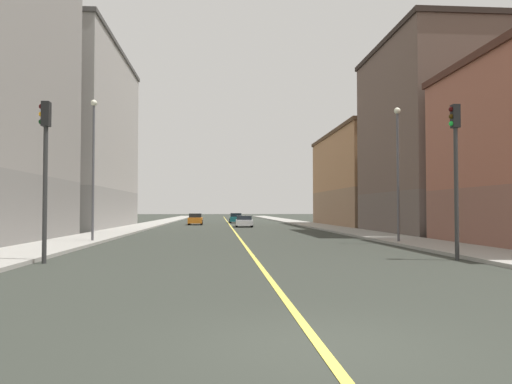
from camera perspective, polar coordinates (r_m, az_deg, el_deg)
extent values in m
plane|color=#2F332C|center=(7.56, 7.15, -16.85)|extent=(400.00, 400.00, 0.00)
cube|color=#9E9B93|center=(57.32, 7.07, -3.82)|extent=(3.53, 168.00, 0.15)
cube|color=#9E9B93|center=(56.82, -12.82, -3.80)|extent=(3.53, 168.00, 0.15)
cube|color=#E5D14C|center=(56.22, -2.83, -3.93)|extent=(0.16, 154.00, 0.01)
cube|color=brown|center=(43.42, 21.30, -2.23)|extent=(11.42, 14.49, 3.29)
cube|color=brown|center=(44.01, 21.18, 7.55)|extent=(11.42, 14.49, 11.67)
cube|color=#2B221D|center=(45.38, 21.08, 15.09)|extent=(11.72, 14.79, 0.40)
cube|color=#8F6B4F|center=(61.05, 13.59, -1.79)|extent=(11.42, 21.30, 4.14)
cube|color=#A8754C|center=(61.29, 13.55, 3.14)|extent=(11.42, 21.30, 6.41)
cube|color=#4B3422|center=(61.68, 13.53, 6.29)|extent=(11.72, 21.60, 0.40)
cube|color=gray|center=(55.65, -20.88, -1.81)|extent=(11.42, 22.89, 3.94)
cube|color=#9E9993|center=(56.39, -20.76, 7.48)|extent=(11.42, 22.89, 14.27)
cube|color=#474442|center=(58.03, -20.67, 14.64)|extent=(11.72, 23.19, 0.40)
cylinder|color=#2D2D2D|center=(20.82, 21.66, -0.18)|extent=(0.16, 0.16, 5.08)
cube|color=black|center=(21.12, 21.56, 7.95)|extent=(0.28, 0.32, 0.90)
sphere|color=#320404|center=(21.10, 21.15, 8.70)|extent=(0.20, 0.20, 0.20)
sphere|color=#352204|center=(21.05, 21.16, 7.95)|extent=(0.20, 0.20, 0.20)
sphere|color=green|center=(21.01, 21.17, 7.20)|extent=(0.20, 0.20, 0.20)
cylinder|color=#2D2D2D|center=(19.73, -22.71, -0.27)|extent=(0.16, 0.16, 4.95)
cube|color=black|center=(20.02, -22.59, 8.13)|extent=(0.28, 0.32, 0.90)
sphere|color=#320404|center=(20.12, -23.02, 8.86)|extent=(0.20, 0.20, 0.20)
sphere|color=orange|center=(20.07, -23.03, 8.08)|extent=(0.20, 0.20, 0.20)
sphere|color=black|center=(20.03, -23.04, 7.29)|extent=(0.20, 0.20, 0.20)
cylinder|color=#4C4C51|center=(29.57, 15.72, 1.64)|extent=(0.14, 0.14, 7.23)
sphere|color=#EAEACC|center=(30.04, 15.65, 8.82)|extent=(0.36, 0.36, 0.36)
cylinder|color=#4C4C51|center=(30.77, -17.89, 2.10)|extent=(0.14, 0.14, 7.85)
sphere|color=#EAEACC|center=(31.31, -17.81, 9.56)|extent=(0.36, 0.36, 0.36)
cube|color=orange|center=(63.77, -6.85, -3.19)|extent=(1.74, 4.25, 0.69)
cube|color=black|center=(63.79, -6.85, -2.65)|extent=(1.52, 1.89, 0.51)
cylinder|color=black|center=(65.13, -7.49, -3.38)|extent=(0.22, 0.64, 0.64)
cylinder|color=black|center=(65.07, -6.12, -3.38)|extent=(0.22, 0.64, 0.64)
cylinder|color=black|center=(62.50, -7.62, -3.44)|extent=(0.22, 0.64, 0.64)
cylinder|color=black|center=(62.44, -6.19, -3.44)|extent=(0.22, 0.64, 0.64)
cube|color=#196670|center=(71.94, -2.30, -3.06)|extent=(1.72, 4.42, 0.68)
cube|color=black|center=(71.98, -2.30, -2.59)|extent=(1.51, 2.12, 0.50)
cylinder|color=black|center=(73.29, -2.95, -3.23)|extent=(0.22, 0.64, 0.64)
cylinder|color=black|center=(73.34, -1.73, -3.23)|extent=(0.22, 0.64, 0.64)
cylinder|color=black|center=(70.55, -2.90, -3.28)|extent=(0.22, 0.64, 0.64)
cylinder|color=black|center=(70.61, -1.63, -3.28)|extent=(0.22, 0.64, 0.64)
cube|color=white|center=(55.79, -1.35, -3.44)|extent=(1.98, 4.38, 0.56)
cube|color=black|center=(55.99, -1.35, -2.92)|extent=(1.69, 2.22, 0.46)
cylinder|color=black|center=(57.13, -2.20, -3.59)|extent=(0.24, 0.65, 0.64)
cylinder|color=black|center=(57.15, -0.53, -3.59)|extent=(0.24, 0.65, 0.64)
cylinder|color=black|center=(54.45, -2.21, -3.67)|extent=(0.24, 0.65, 0.64)
cylinder|color=black|center=(54.47, -0.45, -3.67)|extent=(0.24, 0.65, 0.64)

